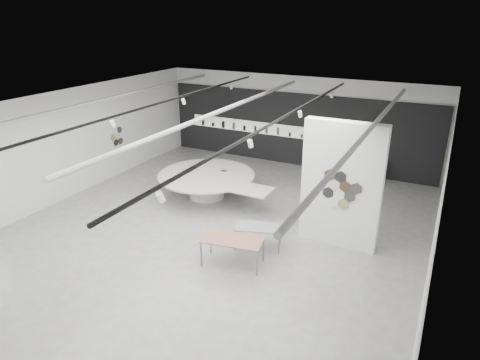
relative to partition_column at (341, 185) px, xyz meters
The scene contains 7 objects.
room 3.74m from the partition_column, 164.48° to the right, with size 12.02×14.02×3.82m.
back_wall_display 6.94m from the partition_column, 121.10° to the left, with size 11.80×0.27×3.10m.
partition_column is the anchor object (origin of this frame).
display_island 5.26m from the partition_column, 167.14° to the left, with size 4.42×3.48×0.88m.
sample_table_wood 3.37m from the partition_column, 132.90° to the right, with size 1.69×1.05×0.74m.
sample_table_stone 2.58m from the partition_column, 146.70° to the right, with size 1.43×1.02×0.67m.
kitchen_counter 5.70m from the partition_column, 94.35° to the left, with size 1.50×0.70×1.14m.
Camera 1 is at (5.93, -9.95, 6.27)m, focal length 32.00 mm.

